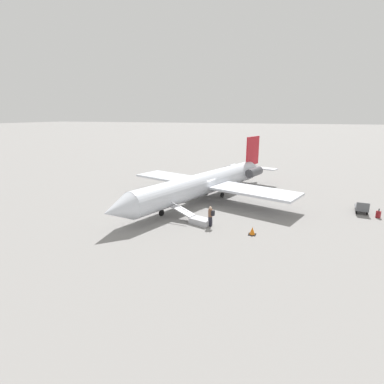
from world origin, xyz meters
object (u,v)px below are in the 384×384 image
at_px(boarding_stairs, 197,219).
at_px(luggage_cart, 362,208).
at_px(airplane_main, 208,182).
at_px(suitcase, 378,214).
at_px(passenger, 211,215).

bearing_deg(boarding_stairs, luggage_cart, -131.94).
distance_m(airplane_main, luggage_cart, 15.51).
bearing_deg(airplane_main, suitcase, 104.52).
xyz_separation_m(airplane_main, luggage_cart, (-0.27, 15.44, -1.44)).
xyz_separation_m(boarding_stairs, luggage_cart, (-8.21, 14.05, 0.10)).
bearing_deg(luggage_cart, passenger, -50.63).
bearing_deg(suitcase, passenger, -62.12).
relative_size(airplane_main, boarding_stairs, 6.34).
xyz_separation_m(luggage_cart, suitcase, (1.21, 1.19, -0.13)).
relative_size(passenger, luggage_cart, 0.76).
bearing_deg(passenger, boarding_stairs, 3.66).
height_order(passenger, luggage_cart, passenger).
bearing_deg(suitcase, airplane_main, -93.24).
bearing_deg(suitcase, boarding_stairs, -65.32).
height_order(boarding_stairs, luggage_cart, boarding_stairs).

